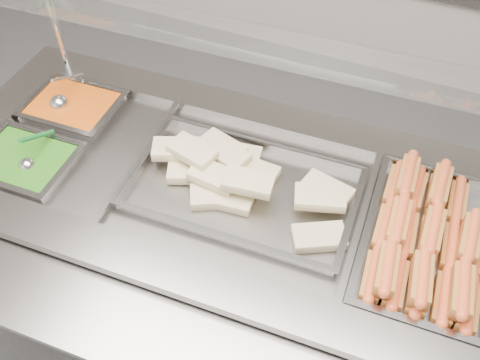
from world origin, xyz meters
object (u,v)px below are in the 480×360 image
at_px(pan_hotdogs, 425,247).
at_px(ladle, 60,102).
at_px(steam_counter, 228,260).
at_px(pan_wraps, 243,191).
at_px(sneeze_guard, 251,43).
at_px(serving_spoon, 29,160).

height_order(pan_hotdogs, ladle, ladle).
bearing_deg(steam_counter, pan_wraps, 2.86).
xyz_separation_m(sneeze_guard, pan_wraps, (0.07, -0.22, -0.41)).
bearing_deg(serving_spoon, steam_counter, 16.55).
height_order(sneeze_guard, pan_hotdogs, sneeze_guard).
distance_m(steam_counter, ladle, 0.87).
distance_m(sneeze_guard, pan_wraps, 0.47).
bearing_deg(pan_wraps, pan_hotdogs, 2.86).
relative_size(sneeze_guard, serving_spoon, 9.18).
bearing_deg(ladle, sneeze_guard, 10.18).
relative_size(steam_counter, serving_spoon, 10.60).
xyz_separation_m(pan_wraps, ladle, (-0.78, 0.10, 0.04)).
height_order(pan_wraps, ladle, ladle).
height_order(pan_hotdogs, serving_spoon, serving_spoon).
bearing_deg(pan_hotdogs, ladle, 177.16).
relative_size(steam_counter, pan_wraps, 2.75).
height_order(steam_counter, pan_wraps, pan_wraps).
bearing_deg(steam_counter, sneeze_guard, 92.86).
bearing_deg(ladle, steam_counter, -7.94).
relative_size(sneeze_guard, pan_wraps, 2.38).
distance_m(pan_hotdogs, serving_spoon, 1.30).
height_order(steam_counter, serving_spoon, serving_spoon).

